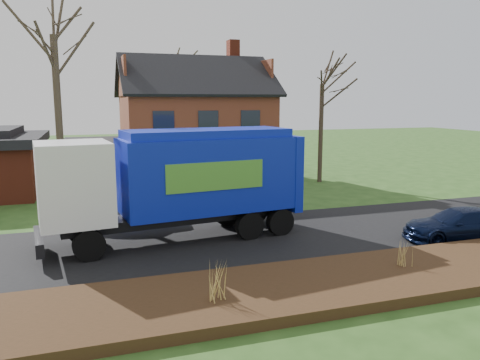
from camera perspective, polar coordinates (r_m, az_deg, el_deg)
name	(u,v)px	position (r m, az deg, el deg)	size (l,w,h in m)	color
ground	(225,241)	(17.80, -1.83, -7.40)	(120.00, 120.00, 0.00)	#254717
road	(225,240)	(17.80, -1.83, -7.37)	(80.00, 7.00, 0.02)	black
mulch_verge	(280,290)	(13.05, 4.90, -13.26)	(80.00, 3.50, 0.30)	black
main_house	(187,119)	(30.91, -6.51, 7.39)	(12.95, 8.95, 9.26)	beige
garbage_truck	(181,177)	(17.58, -7.15, 0.34)	(9.94, 3.70, 4.16)	black
silver_sedan	(127,207)	(20.64, -13.64, -3.26)	(1.49, 4.27, 1.41)	#B6B9BF
navy_wagon	(459,225)	(19.51, 25.18, -4.95)	(1.71, 4.21, 1.22)	black
tree_front_west	(51,8)	(25.06, -22.00, 18.89)	(3.89, 3.89, 11.56)	#433728
tree_front_east	(323,68)	(30.49, 10.04, 13.32)	(3.21, 3.21, 8.91)	#3B2E23
tree_back	(171,56)	(40.59, -8.42, 14.75)	(3.37, 3.37, 10.66)	#413727
grass_clump_mid	(218,282)	(11.89, -2.73, -12.26)	(0.35, 0.29, 0.97)	tan
grass_clump_east	(405,253)	(15.05, 19.43, -8.42)	(0.32, 0.26, 0.79)	#A68949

